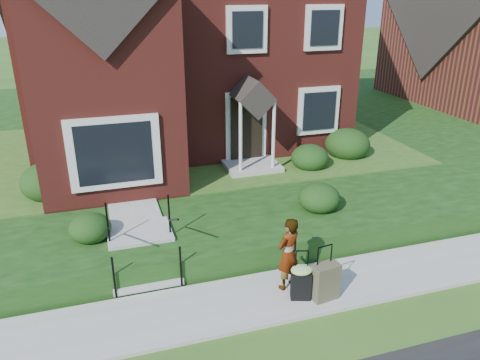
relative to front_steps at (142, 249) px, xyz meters
name	(u,v)px	position (x,y,z in m)	size (l,w,h in m)	color
ground	(282,296)	(2.50, -1.84, -0.47)	(120.00, 120.00, 0.00)	#2D5119
sidewalk	(282,294)	(2.50, -1.84, -0.43)	(60.00, 1.60, 0.08)	#9E9B93
terrace	(272,124)	(6.50, 9.06, -0.17)	(44.00, 20.00, 0.60)	black
walkway	(129,187)	(0.00, 3.16, 0.16)	(1.20, 6.00, 0.06)	#9E9B93
main_house	(173,2)	(2.29, 7.76, 4.79)	(10.40, 10.20, 9.40)	maroon
front_steps	(142,249)	(0.00, 0.00, 0.00)	(1.40, 2.02, 1.50)	#9E9B93
foundation_shrubs	(227,165)	(2.75, 2.96, 0.57)	(10.49, 4.55, 1.02)	black
woman	(288,254)	(2.68, -1.68, 0.37)	(0.56, 0.37, 1.54)	#999999
suitcase_black	(301,281)	(2.78, -2.11, 0.01)	(0.52, 0.47, 1.03)	black
suitcase_olive	(325,281)	(3.23, -2.24, -0.02)	(0.56, 0.36, 1.13)	#4E4A34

